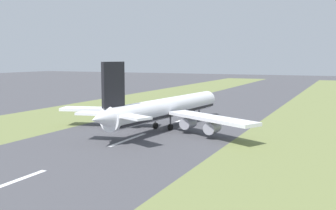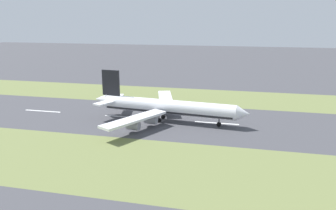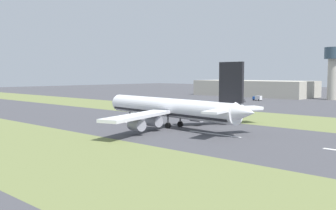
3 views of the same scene
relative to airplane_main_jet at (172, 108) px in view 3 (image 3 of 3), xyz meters
The scene contains 10 objects.
ground_plane 6.39m from the airplane_main_jet, 155.12° to the right, with size 800.00×800.00×0.00m, color #424247.
grass_median_west 47.34m from the airplane_main_jet, behind, with size 40.00×600.00×0.01m, color olive.
grass_median_east 43.48m from the airplane_main_jet, ahead, with size 40.00×600.00×0.01m, color olive.
centreline_dash_mid 19.18m from the airplane_main_jet, 96.13° to the right, with size 1.20×18.00×0.01m, color silver.
centreline_dash_far 22.79m from the airplane_main_jet, 95.08° to the left, with size 1.20×18.00×0.01m, color silver.
airplane_main_jet is the anchor object (origin of this frame).
terminal_building 185.05m from the airplane_main_jet, 23.14° to the left, with size 36.00×88.79×11.65m, color #B2AD9E.
control_tower 168.48m from the airplane_main_jet, ahead, with size 12.00×12.00×33.87m.
service_truck 134.05m from the airplane_main_jet, 19.09° to the left, with size 3.48×6.31×3.10m.
apron_car 119.43m from the airplane_main_jet, 21.68° to the left, with size 4.48×4.28×2.03m.
Camera 3 is at (-89.06, -83.24, 17.13)m, focal length 42.00 mm.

